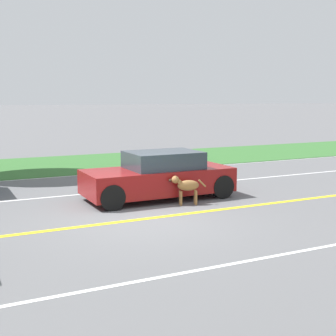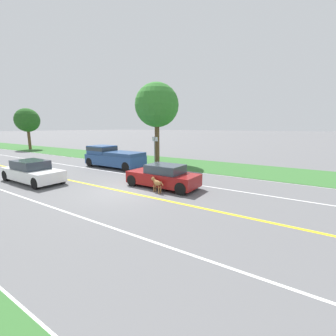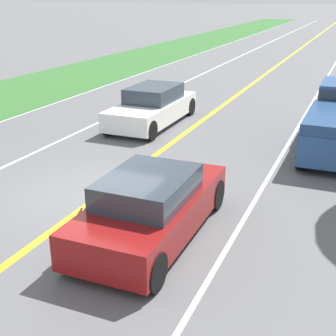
% 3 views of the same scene
% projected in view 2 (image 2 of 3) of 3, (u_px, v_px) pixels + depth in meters
% --- Properties ---
extents(ground_plane, '(400.00, 400.00, 0.00)m').
position_uv_depth(ground_plane, '(124.00, 192.00, 12.28)').
color(ground_plane, '#5B5B5E').
extents(centre_divider_line, '(0.18, 160.00, 0.01)m').
position_uv_depth(centre_divider_line, '(124.00, 192.00, 12.28)').
color(centre_divider_line, yellow).
rests_on(centre_divider_line, ground).
extents(lane_edge_line_right, '(0.14, 160.00, 0.01)m').
position_uv_depth(lane_edge_line_right, '(185.00, 171.00, 18.05)').
color(lane_edge_line_right, white).
rests_on(lane_edge_line_right, ground).
extents(lane_dash_same_dir, '(0.10, 160.00, 0.01)m').
position_uv_depth(lane_dash_same_dir, '(160.00, 179.00, 15.17)').
color(lane_dash_same_dir, white).
rests_on(lane_dash_same_dir, ground).
extents(lane_dash_oncoming, '(0.10, 160.00, 0.01)m').
position_uv_depth(lane_dash_oncoming, '(65.00, 212.00, 9.39)').
color(lane_dash_oncoming, white).
rests_on(lane_dash_oncoming, ground).
extents(grass_verge_right, '(6.00, 160.00, 0.03)m').
position_uv_depth(grass_verge_right, '(201.00, 165.00, 20.53)').
color(grass_verge_right, '#33662D').
rests_on(grass_verge_right, ground).
extents(ego_car, '(1.80, 4.23, 1.36)m').
position_uv_depth(ego_car, '(163.00, 176.00, 13.10)').
color(ego_car, maroon).
rests_on(ego_car, ground).
extents(dog, '(0.39, 1.02, 0.83)m').
position_uv_depth(dog, '(156.00, 183.00, 12.08)').
color(dog, olive).
rests_on(dog, ground).
extents(pickup_truck, '(2.10, 5.48, 1.83)m').
position_uv_depth(pickup_truck, '(113.00, 157.00, 19.67)').
color(pickup_truck, '#284C84').
rests_on(pickup_truck, ground).
extents(oncoming_car, '(1.82, 4.62, 1.39)m').
position_uv_depth(oncoming_car, '(32.00, 172.00, 14.35)').
color(oncoming_car, white).
rests_on(oncoming_car, ground).
extents(roadside_tree_right_near, '(4.08, 4.08, 7.53)m').
position_uv_depth(roadside_tree_right_near, '(157.00, 105.00, 20.87)').
color(roadside_tree_right_near, brown).
rests_on(roadside_tree_right_near, ground).
extents(roadside_tree_right_far, '(3.60, 3.60, 6.31)m').
position_uv_depth(roadside_tree_right_far, '(27.00, 120.00, 34.68)').
color(roadside_tree_right_far, brown).
rests_on(roadside_tree_right_far, ground).
extents(street_sign, '(0.11, 0.64, 2.60)m').
position_uv_depth(street_sign, '(155.00, 147.00, 21.29)').
color(street_sign, gray).
rests_on(street_sign, ground).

